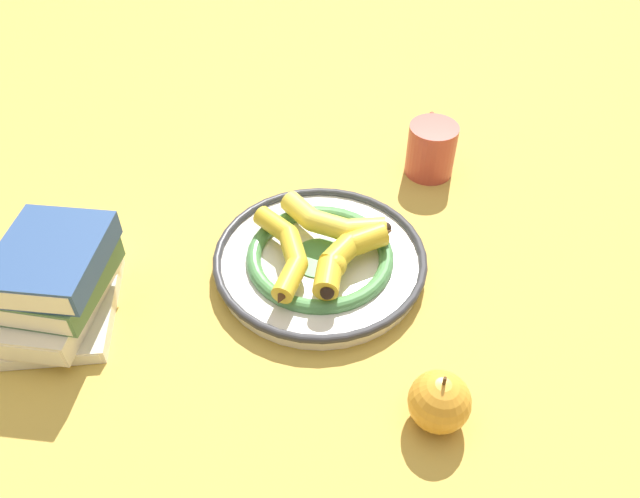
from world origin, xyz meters
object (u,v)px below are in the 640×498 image
object	(u,v)px
book_stack	(55,286)
banana_c	(287,252)
banana_a	(329,221)
coffee_mug	(431,148)
banana_b	(348,255)
decorative_bowl	(320,260)
apple	(439,402)

from	to	relation	value
book_stack	banana_c	bearing A→B (deg)	104.41
banana_c	banana_a	bearing A→B (deg)	-57.30
book_stack	coffee_mug	xyz separation A→B (m)	(-0.52, 0.40, -0.02)
banana_a	coffee_mug	bearing A→B (deg)	71.11
banana_a	banana_b	bearing A→B (deg)	-47.07
banana_b	decorative_bowl	bearing A→B (deg)	-87.92
coffee_mug	banana_a	bearing A→B (deg)	143.51
banana_a	banana_c	distance (m)	0.09
banana_a	banana_b	distance (m)	0.08
decorative_bowl	banana_b	size ratio (longest dim) A/B	1.88
banana_a	book_stack	distance (m)	0.40
book_stack	coffee_mug	size ratio (longest dim) A/B	1.73
banana_b	coffee_mug	distance (m)	0.32
book_stack	coffee_mug	world-z (taller)	book_stack
decorative_bowl	coffee_mug	xyz separation A→B (m)	(-0.30, 0.09, 0.03)
banana_b	coffee_mug	world-z (taller)	coffee_mug
banana_b	banana_c	xyz separation A→B (m)	(0.02, -0.09, -0.00)
banana_b	banana_c	size ratio (longest dim) A/B	1.01
decorative_bowl	banana_a	distance (m)	0.06
banana_a	decorative_bowl	bearing A→B (deg)	-82.68
book_stack	apple	world-z (taller)	book_stack
banana_c	book_stack	xyz separation A→B (m)	(0.18, -0.26, 0.01)
decorative_bowl	coffee_mug	bearing A→B (deg)	162.56
banana_c	coffee_mug	world-z (taller)	coffee_mug
banana_c	apple	xyz separation A→B (m)	(0.16, 0.27, -0.01)
apple	banana_c	bearing A→B (deg)	-120.50
banana_c	apple	world-z (taller)	apple
decorative_bowl	coffee_mug	distance (m)	0.32
banana_b	coffee_mug	xyz separation A→B (m)	(-0.31, 0.05, -0.01)
coffee_mug	apple	world-z (taller)	coffee_mug
banana_a	banana_c	bearing A→B (deg)	-110.47
banana_b	apple	world-z (taller)	apple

